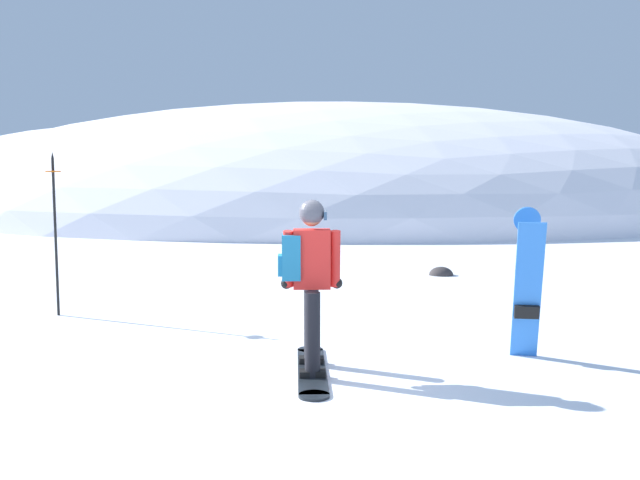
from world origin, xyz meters
TOP-DOWN VIEW (x-y plane):
  - ground_plane at (0.00, 0.00)m, footprint 300.00×300.00m
  - ridge_peak_main at (-3.12, 29.25)m, footprint 39.23×35.31m
  - ridge_peak_far at (-22.18, 43.61)m, footprint 25.45×22.91m
  - snowboarder_main at (0.55, 0.33)m, footprint 0.64×1.82m
  - spare_snowboard at (2.75, 1.10)m, footprint 0.28×0.44m
  - piste_marker_near at (-3.27, 2.47)m, footprint 0.20×0.20m
  - rock_mid at (2.02, 6.83)m, footprint 0.45×0.38m

SIDE VIEW (x-z plane):
  - ground_plane at x=0.00m, z-range 0.00..0.00m
  - ridge_peak_main at x=-3.12m, z-range -5.01..5.01m
  - ridge_peak_far at x=-22.18m, z-range -4.89..4.89m
  - rock_mid at x=2.02m, z-range -0.16..0.16m
  - spare_snowboard at x=2.75m, z-range 0.01..1.62m
  - snowboarder_main at x=0.55m, z-range 0.06..1.78m
  - piste_marker_near at x=-3.27m, z-range 0.15..2.37m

